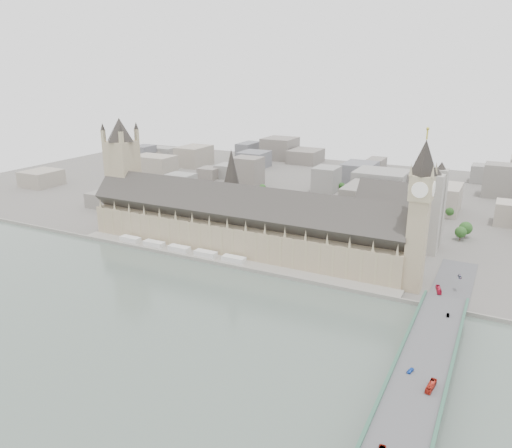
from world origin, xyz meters
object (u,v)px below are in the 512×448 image
at_px(westminster_abbey, 401,215).
at_px(car_blue, 410,371).
at_px(elizabeth_tower, 420,206).
at_px(palace_of_westminster, 239,224).
at_px(victoria_tower, 123,169).
at_px(car_approach, 460,277).
at_px(car_silver, 448,315).
at_px(red_bus_north, 439,290).
at_px(westminster_bridge, 425,365).
at_px(red_bus_south, 431,386).

relative_size(westminster_abbey, car_blue, 14.93).
bearing_deg(westminster_abbey, elizabeth_tower, -72.71).
xyz_separation_m(palace_of_westminster, westminster_abbey, (110.92, 75.30, 2.38)).
relative_size(victoria_tower, car_approach, 20.13).
bearing_deg(car_blue, car_silver, 98.37).
distance_m(elizabeth_tower, car_silver, 73.75).
xyz_separation_m(palace_of_westminster, car_approach, (166.15, -1.66, -11.73)).
xyz_separation_m(palace_of_westminster, car_blue, (157.67, -124.86, -11.68)).
bearing_deg(red_bus_north, westminster_bridge, -100.79).
xyz_separation_m(westminster_bridge, red_bus_north, (-5.19, 76.77, 6.56)).
bearing_deg(car_blue, westminster_abbey, 119.02).
bearing_deg(car_blue, elizabeth_tower, 115.73).
relative_size(palace_of_westminster, westminster_abbey, 3.90).
height_order(elizabeth_tower, red_bus_south, elizabeth_tower).
relative_size(car_blue, car_silver, 1.14).
height_order(victoria_tower, red_bus_south, victoria_tower).
bearing_deg(elizabeth_tower, car_approach, 19.64).
bearing_deg(elizabeth_tower, car_silver, -60.30).
distance_m(victoria_tower, red_bus_south, 324.82).
relative_size(westminster_bridge, car_approach, 65.42).
relative_size(westminster_abbey, red_bus_north, 6.59).
bearing_deg(car_blue, palace_of_westminster, 157.50).
bearing_deg(elizabeth_tower, victoria_tower, 176.04).
xyz_separation_m(victoria_tower, westminster_bridge, (284.00, -113.50, -50.08)).
bearing_deg(victoria_tower, westminster_bridge, -21.78).
height_order(victoria_tower, car_blue, victoria_tower).
relative_size(victoria_tower, car_silver, 25.04).
relative_size(red_bus_south, car_blue, 2.25).
bearing_deg(palace_of_westminster, westminster_bridge, -33.49).
relative_size(victoria_tower, red_bus_north, 9.70).
distance_m(car_blue, car_approach, 123.50).
relative_size(car_blue, car_approach, 0.92).
distance_m(westminster_abbey, red_bus_north, 116.04).
bearing_deg(red_bus_north, palace_of_westminster, 154.35).
bearing_deg(westminster_bridge, elizabeth_tower, 104.11).
height_order(victoria_tower, westminster_abbey, victoria_tower).
distance_m(palace_of_westminster, car_silver, 177.31).
bearing_deg(victoria_tower, westminster_abbey, 16.50).
distance_m(elizabeth_tower, car_blue, 124.13).
distance_m(palace_of_westminster, red_bus_north, 160.11).
bearing_deg(palace_of_westminster, car_blue, -38.38).
xyz_separation_m(red_bus_north, car_silver, (9.28, -30.51, -0.78)).
height_order(red_bus_north, red_bus_south, red_bus_north).
bearing_deg(elizabeth_tower, car_blue, -80.14).
distance_m(palace_of_westminster, car_blue, 201.46).
relative_size(palace_of_westminster, westminster_bridge, 0.82).
xyz_separation_m(westminster_bridge, westminster_abbey, (-51.08, 182.50, 19.96)).
relative_size(victoria_tower, westminster_abbey, 1.47).
height_order(palace_of_westminster, car_approach, palace_of_westminster).
distance_m(elizabeth_tower, westminster_abbey, 96.91).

